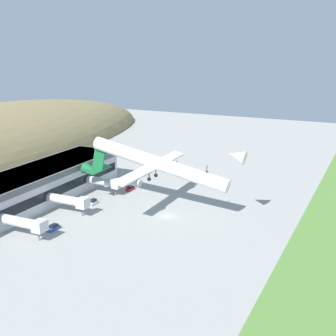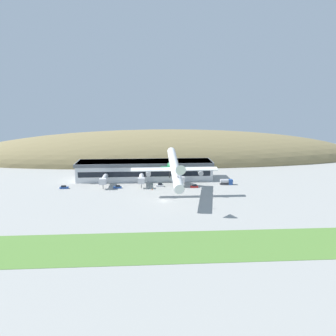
{
  "view_description": "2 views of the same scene",
  "coord_description": "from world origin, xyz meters",
  "views": [
    {
      "loc": [
        -113.47,
        -53.43,
        48.12
      ],
      "look_at": [
        6.2,
        2.86,
        12.51
      ],
      "focal_mm": 50.0,
      "sensor_mm": 36.0,
      "label": 1
    },
    {
      "loc": [
        -6.68,
        -137.5,
        42.86
      ],
      "look_at": [
        2.35,
        4.92,
        13.76
      ],
      "focal_mm": 35.0,
      "sensor_mm": 36.0,
      "label": 2
    }
  ],
  "objects": [
    {
      "name": "jetway_0",
      "position": [
        -29.02,
        26.33,
        3.99
      ],
      "size": [
        3.38,
        14.07,
        5.43
      ],
      "color": "silver",
      "rests_on": "ground_plane"
    },
    {
      "name": "service_car_0",
      "position": [
        -21.97,
        23.21,
        0.62
      ],
      "size": [
        4.12,
        1.97,
        1.51
      ],
      "color": "#264C99",
      "rests_on": "ground_plane"
    },
    {
      "name": "traffic_cone_0",
      "position": [
        -4.64,
        18.82,
        0.28
      ],
      "size": [
        0.52,
        0.52,
        0.58
      ],
      "color": "orange",
      "rests_on": "ground_plane"
    },
    {
      "name": "terminal_building",
      "position": [
        -8.25,
        42.26,
        5.8
      ],
      "size": [
        75.08,
        17.32,
        10.23
      ],
      "color": "silver",
      "rests_on": "ground_plane"
    },
    {
      "name": "service_car_2",
      "position": [
        -0.59,
        25.17,
        0.68
      ],
      "size": [
        3.85,
        1.78,
        1.66
      ],
      "color": "silver",
      "rests_on": "ground_plane"
    },
    {
      "name": "jetway_1",
      "position": [
        -9.99,
        26.54,
        3.99
      ],
      "size": [
        3.38,
        13.67,
        5.43
      ],
      "color": "silver",
      "rests_on": "ground_plane"
    },
    {
      "name": "service_car_3",
      "position": [
        16.85,
        21.98,
        0.64
      ],
      "size": [
        3.94,
        1.99,
        1.55
      ],
      "color": "#B21E1E",
      "rests_on": "ground_plane"
    },
    {
      "name": "ground_plane",
      "position": [
        0.0,
        0.0,
        0.0
      ],
      "size": [
        376.61,
        376.61,
        0.0
      ],
      "primitive_type": "plane",
      "color": "#9E9E99"
    },
    {
      "name": "cargo_airplane",
      "position": [
        5.44,
        6.5,
        13.46
      ],
      "size": [
        39.57,
        53.11,
        14.3
      ],
      "color": "white"
    },
    {
      "name": "fuel_truck",
      "position": [
        34.39,
        26.81,
        1.47
      ],
      "size": [
        6.63,
        2.26,
        3.01
      ],
      "color": "#264C99",
      "rests_on": "ground_plane"
    },
    {
      "name": "jetway_2",
      "position": [
        10.22,
        27.17,
        3.99
      ],
      "size": [
        3.38,
        12.49,
        5.43
      ],
      "color": "silver",
      "rests_on": "ground_plane"
    }
  ]
}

